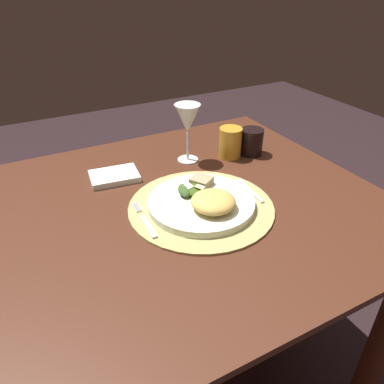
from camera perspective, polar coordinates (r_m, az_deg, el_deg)
name	(u,v)px	position (r m, az deg, el deg)	size (l,w,h in m)	color
ground_plane	(176,377)	(1.51, -2.53, -26.72)	(6.00, 6.00, 0.00)	black
dining_table	(171,257)	(1.06, -3.26, -10.05)	(1.12, 0.92, 0.75)	#4A2617
placemat	(201,207)	(0.95, 1.42, -2.29)	(0.37, 0.37, 0.01)	tan
dinner_plate	(201,203)	(0.94, 1.43, -1.67)	(0.27, 0.27, 0.02)	silver
pasta_serving	(213,202)	(0.89, 3.31, -1.50)	(0.11, 0.11, 0.04)	#E1BA5A
salad_greens	(190,190)	(0.95, -0.24, 0.29)	(0.08, 0.08, 0.03)	#395925
bread_piece	(201,181)	(0.99, 1.48, 1.68)	(0.05, 0.05, 0.02)	tan
fork	(145,221)	(0.89, -7.32, -4.43)	(0.02, 0.16, 0.00)	silver
spoon	(246,186)	(1.03, 8.35, 0.87)	(0.03, 0.13, 0.01)	silver
napkin	(114,176)	(1.09, -11.96, 2.42)	(0.14, 0.10, 0.02)	white
wine_glass	(188,121)	(1.13, -0.70, 11.03)	(0.08, 0.08, 0.18)	silver
amber_tumbler	(230,143)	(1.19, 5.95, 7.62)	(0.07, 0.07, 0.10)	gold
dark_tumbler	(252,142)	(1.22, 9.22, 7.71)	(0.07, 0.07, 0.08)	black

